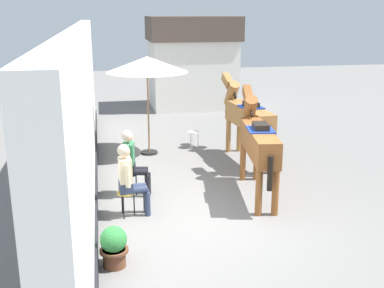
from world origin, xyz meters
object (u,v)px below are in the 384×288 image
saddled_horse_far (247,116)px  saddled_horse_near (258,140)px  flower_planter_near (114,246)px  spare_stool_white (193,134)px  seated_visitor_far (132,159)px  seated_visitor_near (129,176)px  cafe_parasol (147,65)px

saddled_horse_far → saddled_horse_near: bearing=-101.8°
saddled_horse_near → flower_planter_near: size_ratio=4.66×
flower_planter_near → spare_stool_white: (2.40, 6.05, 0.07)m
seated_visitor_far → flower_planter_near: seated_visitor_far is taller
seated_visitor_far → saddled_horse_far: saddled_horse_far is taller
seated_visitor_near → saddled_horse_near: bearing=13.2°
saddled_horse_near → cafe_parasol: size_ratio=1.16×
saddled_horse_near → spare_stool_white: bearing=99.6°
saddled_horse_far → flower_planter_near: (-3.48, -4.64, -0.82)m
seated_visitor_far → spare_stool_white: bearing=59.3°
saddled_horse_far → spare_stool_white: bearing=127.6°
cafe_parasol → seated_visitor_far: bearing=-102.6°
seated_visitor_far → saddled_horse_near: bearing=-8.8°
flower_planter_near → cafe_parasol: (1.13, 5.72, 2.03)m
seated_visitor_far → saddled_horse_far: bearing=31.4°
flower_planter_near → cafe_parasol: bearing=78.8°
seated_visitor_near → saddled_horse_far: size_ratio=0.46×
seated_visitor_far → saddled_horse_far: size_ratio=0.46×
seated_visitor_far → saddled_horse_near: saddled_horse_near is taller
cafe_parasol → spare_stool_white: 2.36m
spare_stool_white → flower_planter_near: bearing=-111.7°
saddled_horse_near → seated_visitor_far: bearing=171.2°
seated_visitor_near → flower_planter_near: 1.88m
seated_visitor_far → saddled_horse_far: 3.54m
seated_visitor_near → flower_planter_near: size_ratio=2.17×
flower_planter_near → seated_visitor_near: bearing=78.7°
saddled_horse_far → seated_visitor_near: bearing=-137.6°
seated_visitor_near → spare_stool_white: seated_visitor_near is taller
spare_stool_white → saddled_horse_near: bearing=-80.4°
seated_visitor_far → spare_stool_white: size_ratio=3.02×
saddled_horse_near → cafe_parasol: (-1.89, 3.31, 1.20)m
seated_visitor_far → flower_planter_near: (-0.48, -2.81, -0.44)m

